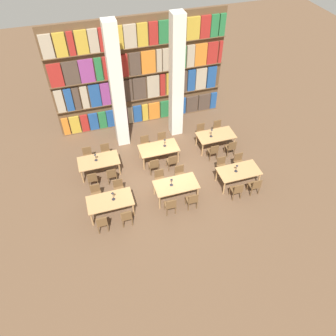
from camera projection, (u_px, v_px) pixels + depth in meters
The scene contains 40 objects.
ground_plane at pixel (167, 177), 14.80m from camera, with size 40.00×40.00×0.00m, color brown.
bookshelf_bank at pixel (140, 76), 15.98m from camera, with size 8.56×0.35×5.50m.
pillar_left at pixel (117, 89), 14.47m from camera, with size 0.58×0.58×6.00m.
pillar_center at pixel (176, 80), 15.06m from camera, with size 0.58×0.58×6.00m.
reading_table_0 at pixel (110, 202), 12.90m from camera, with size 1.81×0.96×0.77m.
chair_0 at pixel (102, 223), 12.41m from camera, with size 0.42×0.40×0.90m.
chair_1 at pixel (96, 193), 13.45m from camera, with size 0.42×0.40×0.90m.
chair_2 at pixel (126, 217), 12.61m from camera, with size 0.42×0.40×0.90m.
chair_3 at pixel (119, 188), 13.65m from camera, with size 0.42×0.40×0.90m.
desk_lamp_0 at pixel (113, 195), 12.67m from camera, with size 0.14×0.14×0.43m.
reading_table_1 at pixel (176, 186), 13.50m from camera, with size 1.81×0.96×0.77m.
chair_4 at pixel (170, 205), 13.02m from camera, with size 0.42×0.40×0.90m.
chair_5 at pixel (160, 178), 14.06m from camera, with size 0.42×0.40×0.90m.
chair_6 at pixel (192, 200), 13.21m from camera, with size 0.42×0.40×0.90m.
chair_7 at pixel (180, 174), 14.25m from camera, with size 0.42×0.40×0.90m.
desk_lamp_1 at pixel (171, 181), 13.23m from camera, with size 0.14×0.14×0.39m.
reading_table_2 at pixel (239, 172), 14.06m from camera, with size 1.81×0.96×0.77m.
chair_8 at pixel (237, 190), 13.59m from camera, with size 0.42×0.40×0.90m.
chair_9 at pixel (222, 165), 14.63m from camera, with size 0.42×0.40×0.90m.
chair_10 at pixel (255, 186), 13.76m from camera, with size 0.42×0.40×0.90m.
chair_11 at pixel (239, 162), 14.80m from camera, with size 0.42×0.40×0.90m.
desk_lamp_2 at pixel (237, 167), 13.79m from camera, with size 0.14×0.14×0.39m.
reading_table_3 at pixel (99, 162), 14.52m from camera, with size 1.81×0.96×0.77m.
chair_12 at pixel (92, 179), 14.05m from camera, with size 0.42×0.40×0.90m.
chair_13 at pixel (88, 156), 15.09m from camera, with size 0.42×0.40×0.90m.
chair_14 at pixel (112, 175), 14.22m from camera, with size 0.42×0.40×0.90m.
chair_15 at pixel (106, 152), 15.26m from camera, with size 0.42×0.40×0.90m.
desk_lamp_3 at pixel (95, 156), 14.28m from camera, with size 0.14×0.14×0.39m.
reading_table_4 at pixel (159, 149), 15.13m from camera, with size 1.81×0.96×0.77m.
chair_16 at pixel (154, 165), 14.64m from camera, with size 0.42×0.40×0.90m.
chair_17 at pixel (145, 144), 15.68m from camera, with size 0.42×0.40×0.90m.
chair_18 at pixel (172, 161), 14.82m from camera, with size 0.42×0.40×0.90m.
chair_19 at pixel (162, 140), 15.86m from camera, with size 0.42×0.40×0.90m.
desk_lamp_4 at pixel (165, 141), 14.95m from camera, with size 0.14×0.14×0.43m.
reading_table_5 at pixel (216, 136), 15.79m from camera, with size 1.81×0.96×0.77m.
chair_20 at pixel (213, 151), 15.32m from camera, with size 0.42×0.40×0.90m.
chair_21 at pixel (201, 132), 16.35m from camera, with size 0.42×0.40×0.90m.
chair_22 at pixel (231, 147), 15.50m from camera, with size 0.42×0.40×0.90m.
chair_23 at pixel (218, 128), 16.54m from camera, with size 0.42×0.40×0.90m.
desk_lamp_5 at pixel (212, 131), 15.43m from camera, with size 0.14×0.14×0.46m.
Camera 1 is at (-2.98, -9.79, 10.70)m, focal length 35.00 mm.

